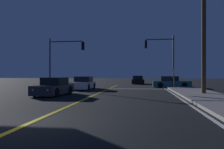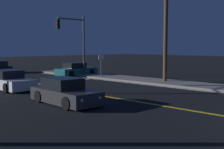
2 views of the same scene
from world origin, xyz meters
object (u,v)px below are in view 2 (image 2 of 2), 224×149
(utility_pole_right, at_px, (166,10))
(traffic_signal_near_right, at_px, (75,37))
(car_lead_oncoming_charcoal, at_px, (65,93))
(street_sign_corner, at_px, (101,62))
(car_distant_tail_teal, at_px, (76,70))
(car_far_approaching_white, at_px, (8,81))

(utility_pole_right, bearing_deg, traffic_signal_near_right, 104.02)
(car_lead_oncoming_charcoal, distance_m, street_sign_corner, 12.50)
(traffic_signal_near_right, bearing_deg, street_sign_corner, 106.68)
(car_distant_tail_teal, bearing_deg, utility_pole_right, 6.13)
(car_far_approaching_white, relative_size, utility_pole_right, 0.39)
(car_far_approaching_white, distance_m, car_lead_oncoming_charcoal, 7.11)
(car_lead_oncoming_charcoal, xyz_separation_m, street_sign_corner, (9.87, 7.61, 0.93))
(traffic_signal_near_right, height_order, street_sign_corner, traffic_signal_near_right)
(car_lead_oncoming_charcoal, height_order, street_sign_corner, street_sign_corner)
(traffic_signal_near_right, bearing_deg, utility_pole_right, 104.02)
(car_far_approaching_white, distance_m, street_sign_corner, 9.48)
(car_distant_tail_teal, distance_m, utility_pole_right, 11.41)
(traffic_signal_near_right, bearing_deg, car_distant_tail_teal, -132.71)
(utility_pole_right, bearing_deg, car_far_approaching_white, 152.40)
(car_lead_oncoming_charcoal, relative_size, traffic_signal_near_right, 0.72)
(car_distant_tail_teal, bearing_deg, street_sign_corner, -3.09)
(car_far_approaching_white, xyz_separation_m, car_lead_oncoming_charcoal, (-0.45, -7.09, -0.00))
(car_distant_tail_teal, relative_size, car_far_approaching_white, 0.99)
(car_distant_tail_teal, xyz_separation_m, car_far_approaching_white, (-9.55, -4.37, 0.00))
(car_lead_oncoming_charcoal, xyz_separation_m, utility_pole_right, (11.27, 1.44, 5.30))
(car_distant_tail_teal, xyz_separation_m, street_sign_corner, (-0.14, -3.86, 0.93))
(car_far_approaching_white, bearing_deg, car_lead_oncoming_charcoal, 85.89)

